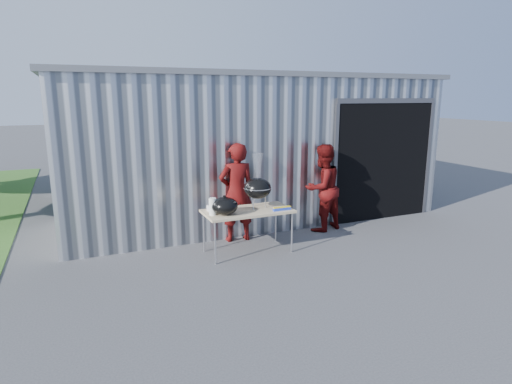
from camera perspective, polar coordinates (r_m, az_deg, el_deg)
name	(u,v)px	position (r m, az deg, el deg)	size (l,w,h in m)	color
ground	(281,269)	(6.80, 3.38, -10.22)	(80.00, 80.00, 0.00)	#3F3F41
building	(233,141)	(10.90, -3.11, 6.83)	(8.20, 6.20, 3.10)	silver
folding_table	(248,212)	(7.28, -1.11, -2.73)	(1.50, 0.75, 0.75)	tan
kettle_grill	(257,185)	(7.32, 0.19, 1.00)	(0.49, 0.49, 0.95)	black
grill_lid	(225,206)	(6.99, -4.21, -1.86)	(0.44, 0.44, 0.32)	black
paper_towels	(213,207)	(6.98, -5.81, -1.94)	(0.12, 0.12, 0.28)	white
white_tub	(214,208)	(7.23, -5.67, -2.15)	(0.20, 0.15, 0.10)	white
foil_box	(282,209)	(7.25, 3.47, -2.23)	(0.32, 0.05, 0.06)	#1D38BF
person_cook	(237,193)	(7.85, -2.59, -0.07)	(0.67, 0.44, 1.83)	#480909
person_bystander	(322,188)	(8.57, 8.83, 0.55)	(0.84, 0.66, 1.73)	#480909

